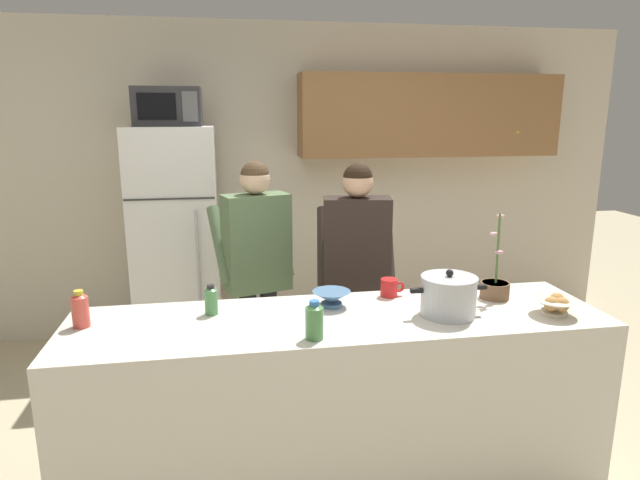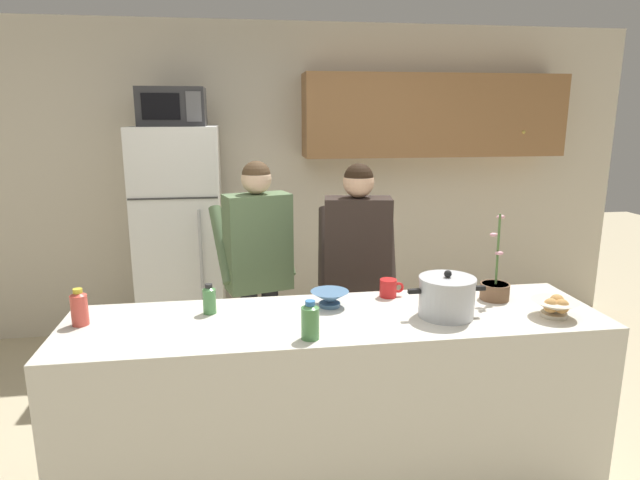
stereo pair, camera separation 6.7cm
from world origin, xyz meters
TOP-DOWN VIEW (x-y plane):
  - back_wall_unit at (0.25, 2.25)m, footprint 6.00×0.48m
  - kitchen_island at (0.00, 0.00)m, footprint 2.58×0.68m
  - refrigerator at (-0.91, 1.85)m, footprint 0.64×0.68m
  - microwave at (-0.91, 1.83)m, footprint 0.48×0.37m
  - person_near_pot at (-0.34, 0.94)m, footprint 0.57×0.51m
  - person_by_sink at (0.26, 0.73)m, footprint 0.53×0.47m
  - cooking_pot at (0.52, -0.07)m, footprint 0.38×0.27m
  - coffee_mug at (0.32, 0.25)m, footprint 0.13×0.09m
  - bread_bowl at (1.03, -0.16)m, footprint 0.22×0.22m
  - empty_bowl at (-0.01, 0.14)m, footprint 0.19×0.19m
  - bottle_near_edge at (-0.16, -0.24)m, footprint 0.08×0.08m
  - bottle_mid_counter at (-0.61, 0.14)m, footprint 0.06×0.06m
  - bottle_far_corner at (-1.19, 0.07)m, footprint 0.08×0.08m
  - potted_orchid at (0.86, 0.12)m, footprint 0.15×0.15m

SIDE VIEW (x-z plane):
  - kitchen_island at x=0.00m, z-range 0.00..0.92m
  - refrigerator at x=-0.91m, z-range 0.00..1.78m
  - empty_bowl at x=-0.01m, z-range 0.93..1.01m
  - coffee_mug at x=0.32m, z-range 0.92..1.02m
  - bread_bowl at x=1.03m, z-range 0.92..1.02m
  - person_by_sink at x=0.26m, z-range 0.19..1.77m
  - potted_orchid at x=0.86m, z-range 0.75..1.21m
  - person_near_pot at x=-0.34m, z-range 0.19..1.78m
  - bottle_mid_counter at x=-0.61m, z-range 0.92..1.07m
  - bottle_near_edge at x=-0.16m, z-range 0.92..1.09m
  - bottle_far_corner at x=-1.19m, z-range 0.92..1.09m
  - cooking_pot at x=0.52m, z-range 0.90..1.13m
  - back_wall_unit at x=0.25m, z-range 0.12..2.72m
  - microwave at x=-0.91m, z-range 1.78..2.06m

